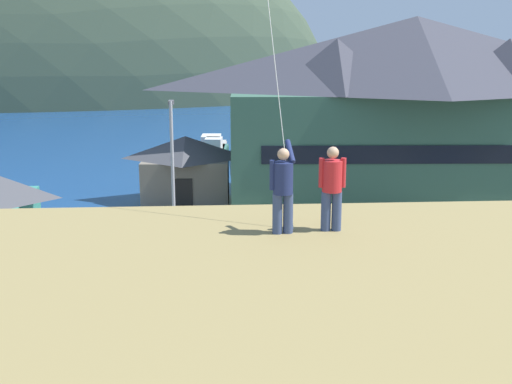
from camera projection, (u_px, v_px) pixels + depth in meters
name	position (u px, v px, depth m)	size (l,w,h in m)	color
ground_plane	(275.00, 359.00, 21.81)	(600.00, 600.00, 0.00)	#66604C
parking_lot_pad	(264.00, 300.00, 26.65)	(40.00, 20.00, 0.10)	slate
bay_water	(231.00, 128.00, 80.05)	(360.00, 84.00, 0.03)	navy
harbor_lodge	(413.00, 105.00, 41.91)	(25.95, 12.81, 12.28)	#38604C
storage_shed_waterside	(186.00, 169.00, 42.17)	(6.23, 4.87, 4.60)	#756B5B
wharf_dock	(252.00, 161.00, 56.20)	(3.20, 14.98, 0.70)	#70604C
moored_boat_wharfside	(214.00, 153.00, 57.94)	(2.80, 6.71, 2.16)	#23564C
moored_boat_outer_mooring	(288.00, 154.00, 57.58)	(2.48, 6.34, 2.16)	#A8A399
moored_boat_inner_slip	(212.00, 150.00, 59.69)	(2.99, 8.03, 2.16)	#A8A399
parked_car_back_row_right	(253.00, 331.00, 21.53)	(4.26, 2.17, 1.82)	black
parked_car_lone_by_shed	(3.00, 332.00, 21.51)	(4.27, 2.19, 1.82)	#B28923
parked_car_mid_row_center	(416.00, 268.00, 27.49)	(4.22, 2.09, 1.82)	slate
parked_car_corner_spot	(482.00, 330.00, 21.61)	(4.20, 2.06, 1.82)	silver
parked_car_front_row_red	(304.00, 272.00, 27.03)	(4.21, 2.07, 1.82)	silver
parking_light_pole	(173.00, 171.00, 30.74)	(0.24, 0.78, 7.84)	#ADADB2
person_kite_flyer	(283.00, 187.00, 12.59)	(0.52, 0.68, 1.86)	#384770
person_companion	(332.00, 186.00, 12.77)	(0.55, 0.40, 1.74)	#384770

